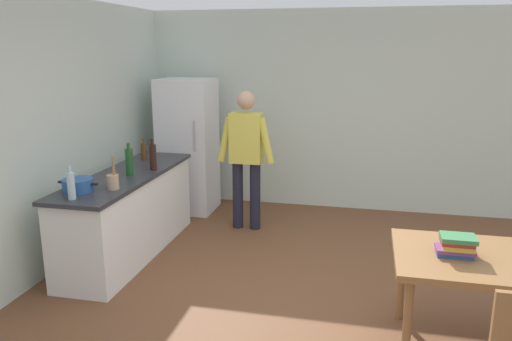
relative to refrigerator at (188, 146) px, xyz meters
The scene contains 14 objects.
ground_plane 3.19m from the refrigerator, 51.63° to the right, with size 14.00×14.00×0.00m, color brown.
wall_back 2.04m from the refrigerator, 17.53° to the left, with size 6.40×0.12×2.70m, color silver.
wall_left 2.35m from the refrigerator, 107.65° to the right, with size 0.12×5.60×2.70m, color silver.
kitchen_counter 1.66m from the refrigerator, 93.58° to the right, with size 0.64×2.20×0.90m.
refrigerator is the anchor object (origin of this frame).
person 1.10m from the refrigerator, 30.23° to the right, with size 0.70×0.22×1.70m.
dining_table 4.27m from the refrigerator, 39.29° to the right, with size 1.40×0.90×0.75m.
cooking_pot 2.32m from the refrigerator, 95.33° to the right, with size 0.40×0.28×0.12m.
utensil_jar 2.17m from the refrigerator, 88.31° to the right, with size 0.11×0.11×0.32m.
bottle_water_clear 2.55m from the refrigerator, 92.97° to the right, with size 0.07×0.07×0.30m.
bottle_wine_green 1.65m from the refrigerator, 91.03° to the right, with size 0.08×0.08×0.34m.
bottle_beer_brown 0.98m from the refrigerator, 101.87° to the right, with size 0.06×0.06×0.26m.
bottle_wine_dark 1.39m from the refrigerator, 85.34° to the right, with size 0.08×0.08×0.34m.
book_stack 4.07m from the refrigerator, 42.00° to the right, with size 0.26×0.19×0.15m.
Camera 1 is at (0.46, -3.84, 2.19)m, focal length 34.78 mm.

